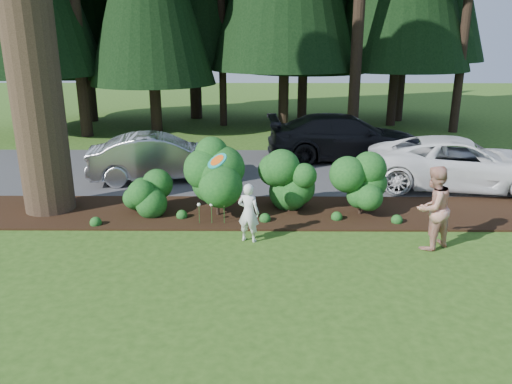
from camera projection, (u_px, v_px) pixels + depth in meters
ground at (216, 270)px, 9.76m from camera, size 80.00×80.00×0.00m
mulch_bed at (227, 212)px, 12.85m from camera, size 16.00×2.50×0.05m
driveway at (235, 170)px, 16.91m from camera, size 22.00×6.00×0.03m
shrub_row at (256, 184)px, 12.51m from camera, size 6.53×1.60×1.61m
lily_cluster at (211, 206)px, 11.90m from camera, size 0.69×0.09×0.57m
car_silver_wagon at (160, 157)px, 15.53m from camera, size 4.59×2.39×1.44m
car_white_suv at (460, 163)px, 14.70m from camera, size 5.70×3.34×1.49m
car_dark_suv at (345, 137)px, 18.11m from camera, size 5.74×2.58×1.63m
child at (249, 213)px, 10.92m from camera, size 0.56×0.46×1.33m
adult at (433, 208)px, 10.50m from camera, size 1.11×1.05×1.81m
frisbee at (217, 161)px, 10.87m from camera, size 0.50×0.45×0.39m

